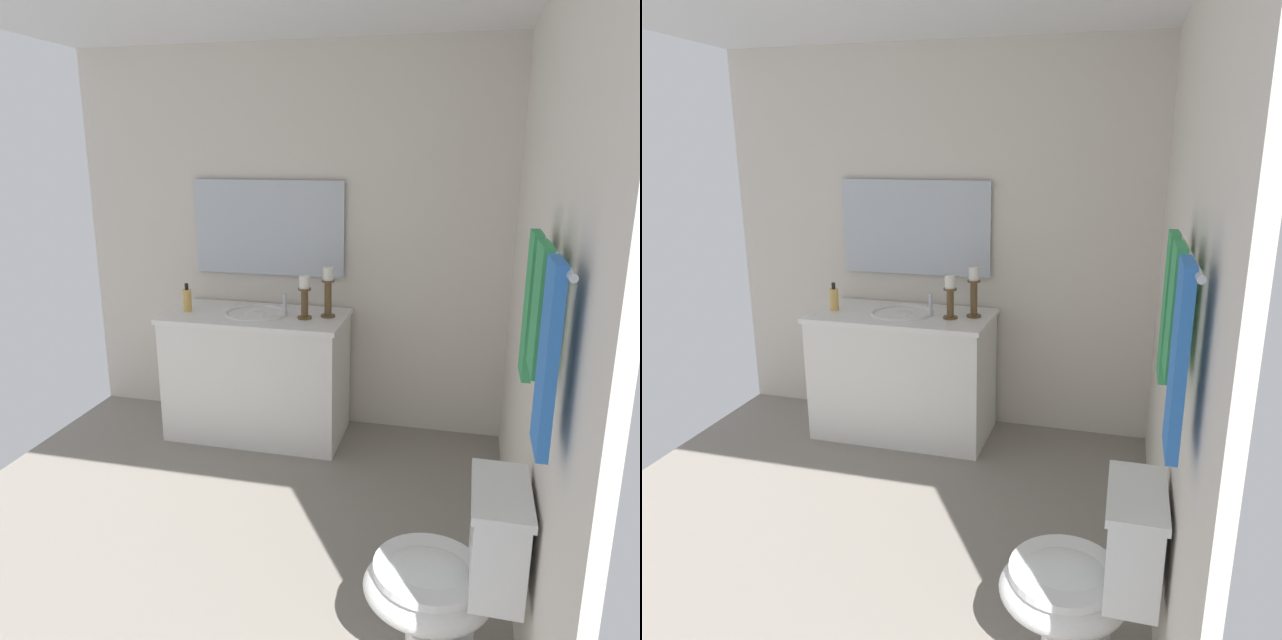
% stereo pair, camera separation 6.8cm
% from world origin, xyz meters
% --- Properties ---
extents(floor, '(2.72, 2.87, 0.02)m').
position_xyz_m(floor, '(0.00, 0.00, -0.01)').
color(floor, gray).
rests_on(floor, ground).
extents(wall_back, '(2.72, 0.04, 2.45)m').
position_xyz_m(wall_back, '(0.00, 1.43, 1.23)').
color(wall_back, silver).
rests_on(wall_back, ground).
extents(wall_left, '(0.04, 2.87, 2.45)m').
position_xyz_m(wall_left, '(-1.36, 0.00, 1.23)').
color(wall_left, silver).
rests_on(wall_left, ground).
extents(vanity_cabinet, '(0.58, 1.15, 0.81)m').
position_xyz_m(vanity_cabinet, '(-1.04, -0.13, 0.41)').
color(vanity_cabinet, white).
rests_on(vanity_cabinet, ground).
extents(sink_basin, '(0.40, 0.40, 0.24)m').
position_xyz_m(sink_basin, '(-1.04, -0.13, 0.77)').
color(sink_basin, white).
rests_on(sink_basin, vanity_cabinet).
extents(mirror, '(0.02, 1.01, 0.61)m').
position_xyz_m(mirror, '(-1.32, -0.13, 1.32)').
color(mirror, silver).
extents(candle_holder_tall, '(0.09, 0.09, 0.31)m').
position_xyz_m(candle_holder_tall, '(-1.08, 0.33, 0.98)').
color(candle_holder_tall, brown).
rests_on(candle_holder_tall, vanity_cabinet).
extents(candle_holder_short, '(0.09, 0.09, 0.27)m').
position_xyz_m(candle_holder_short, '(-1.00, 0.20, 0.95)').
color(candle_holder_short, brown).
rests_on(candle_holder_short, vanity_cabinet).
extents(soap_bottle, '(0.06, 0.06, 0.18)m').
position_xyz_m(soap_bottle, '(-1.00, -0.58, 0.89)').
color(soap_bottle, '#E5B259').
rests_on(soap_bottle, vanity_cabinet).
extents(toilet, '(0.39, 0.54, 0.75)m').
position_xyz_m(toilet, '(0.63, 1.15, 0.37)').
color(toilet, white).
rests_on(toilet, ground).
extents(towel_bar, '(0.78, 0.02, 0.02)m').
position_xyz_m(towel_bar, '(0.70, 1.37, 1.54)').
color(towel_bar, silver).
extents(towel_near_vanity, '(0.16, 0.03, 0.48)m').
position_xyz_m(towel_near_vanity, '(0.45, 1.36, 1.32)').
color(towel_near_vanity, '#389E59').
rests_on(towel_near_vanity, towel_bar).
extents(towel_center, '(0.18, 0.03, 0.37)m').
position_xyz_m(towel_center, '(0.70, 1.36, 1.38)').
color(towel_center, '#389E59').
rests_on(towel_center, towel_bar).
extents(towel_near_corner, '(0.17, 0.03, 0.49)m').
position_xyz_m(towel_near_corner, '(0.96, 1.36, 1.32)').
color(towel_near_corner, blue).
rests_on(towel_near_corner, towel_bar).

